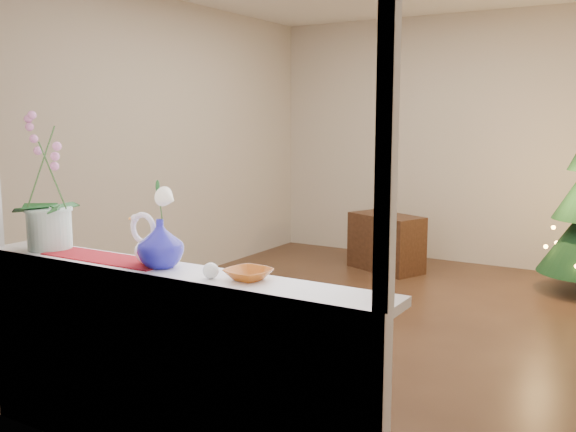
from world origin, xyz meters
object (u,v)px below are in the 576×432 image
object	(u,v)px
swan	(153,241)
paperweight	(211,271)
orchid_pot	(47,181)
side_table	(386,242)
blue_vase	(160,240)
amber_dish	(248,275)

from	to	relation	value
swan	paperweight	distance (m)	0.38
orchid_pot	side_table	xyz separation A→B (m)	(0.18, 4.06, -0.98)
orchid_pot	blue_vase	world-z (taller)	orchid_pot
blue_vase	side_table	distance (m)	4.18
swan	amber_dish	size ratio (longest dim) A/B	1.68
orchid_pot	side_table	world-z (taller)	orchid_pot
paperweight	side_table	bearing A→B (deg)	102.30
orchid_pot	blue_vase	size ratio (longest dim) A/B	2.78
orchid_pot	amber_dish	xyz separation A→B (m)	(1.23, 0.00, -0.33)
orchid_pot	amber_dish	size ratio (longest dim) A/B	4.40
paperweight	swan	bearing A→B (deg)	171.60
side_table	orchid_pot	bearing A→B (deg)	-69.41
orchid_pot	swan	xyz separation A→B (m)	(0.71, -0.01, -0.24)
blue_vase	paperweight	bearing A→B (deg)	-8.77
blue_vase	side_table	size ratio (longest dim) A/B	0.32
side_table	blue_vase	bearing A→B (deg)	-58.74
swan	amber_dish	xyz separation A→B (m)	(0.52, 0.01, -0.09)
blue_vase	amber_dish	world-z (taller)	blue_vase
orchid_pot	swan	size ratio (longest dim) A/B	2.61
swan	side_table	xyz separation A→B (m)	(-0.53, 4.07, -0.74)
amber_dish	orchid_pot	bearing A→B (deg)	-179.88
orchid_pot	side_table	size ratio (longest dim) A/B	0.89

